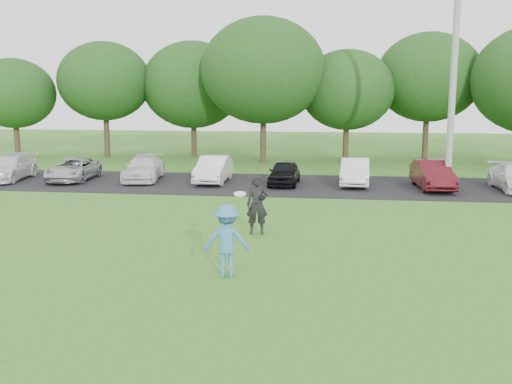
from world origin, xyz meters
TOP-DOWN VIEW (x-y plane):
  - ground at (0.00, 0.00)m, footprint 100.00×100.00m
  - parking_lot at (0.00, 13.00)m, footprint 32.00×6.50m
  - utility_pole at (7.13, 12.36)m, footprint 0.28×0.28m
  - frisbee_player at (-0.14, -0.39)m, footprint 1.12×0.70m
  - camera_bystander at (0.01, 3.69)m, footprint 0.69×0.49m
  - parked_cars at (0.23, 12.93)m, footprint 28.59×4.95m
  - tree_row at (1.51, 22.76)m, footprint 42.39×9.85m

SIDE VIEW (x-z plane):
  - ground at x=0.00m, z-range 0.00..0.00m
  - parking_lot at x=0.00m, z-range 0.00..0.03m
  - parked_cars at x=0.23m, z-range 0.00..1.22m
  - frisbee_player at x=-0.14m, z-range -0.16..1.84m
  - camera_bystander at x=0.01m, z-range 0.00..1.77m
  - tree_row at x=1.51m, z-range 0.59..9.23m
  - utility_pole at x=7.13m, z-range 0.00..10.64m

